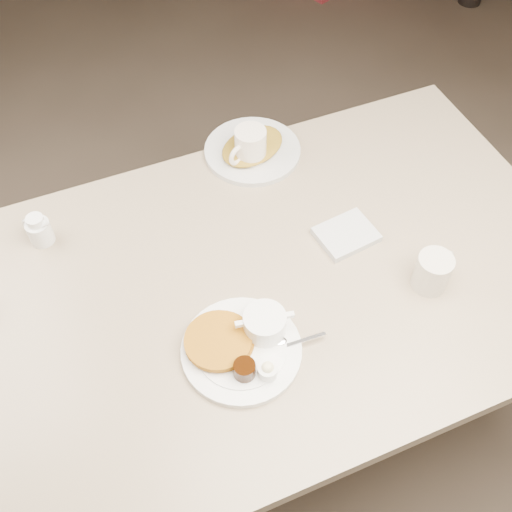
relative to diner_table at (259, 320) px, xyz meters
name	(u,v)px	position (x,y,z in m)	size (l,w,h in m)	color
room	(262,17)	(0.00, 0.00, 0.82)	(7.04, 8.04, 2.84)	#4C3F33
diner_table	(259,320)	(0.00, 0.00, 0.00)	(1.50, 0.90, 0.75)	tan
main_plate	(243,343)	(-0.10, -0.14, 0.19)	(0.32, 0.29, 0.07)	white
coffee_mug_near	(433,271)	(0.35, -0.15, 0.22)	(0.12, 0.10, 0.09)	silver
napkin	(346,235)	(0.24, 0.04, 0.18)	(0.14, 0.12, 0.02)	silver
coffee_mug_far	(250,147)	(0.13, 0.36, 0.22)	(0.13, 0.11, 0.10)	white
creamer_right	(39,230)	(-0.43, 0.31, 0.21)	(0.07, 0.08, 0.08)	white
hash_plate	(252,149)	(0.15, 0.39, 0.18)	(0.34, 0.34, 0.04)	silver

